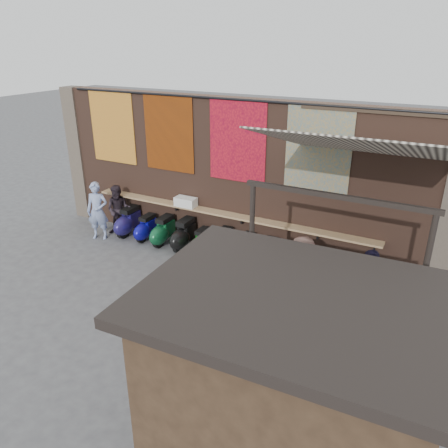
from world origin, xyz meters
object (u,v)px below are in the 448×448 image
at_px(scooter_stool_0, 129,222).
at_px(shopper_navy, 368,296).
at_px(scooter_stool_2, 164,231).
at_px(shopper_tan, 301,278).
at_px(scooter_stool_6, 245,250).
at_px(scooter_stool_9, 318,267).
at_px(shopper_grey, 318,287).
at_px(scooter_stool_7, 267,256).
at_px(market_stall, 287,415).
at_px(scooter_stool_3, 184,235).
at_px(diner_right, 119,210).
at_px(scooter_stool_4, 202,242).
at_px(shelf_box, 186,202).
at_px(diner_left, 98,211).
at_px(scooter_stool_1, 146,228).
at_px(scooter_stool_5, 222,244).
at_px(scooter_stool_8, 295,260).

relative_size(scooter_stool_0, shopper_navy, 0.46).
xyz_separation_m(scooter_stool_2, shopper_tan, (4.43, -1.54, 0.50)).
relative_size(scooter_stool_6, shopper_navy, 0.43).
relative_size(scooter_stool_9, shopper_grey, 0.47).
bearing_deg(shopper_grey, scooter_stool_7, -5.13).
distance_m(scooter_stool_0, market_stall, 8.78).
xyz_separation_m(scooter_stool_2, scooter_stool_7, (3.10, -0.03, -0.01)).
height_order(scooter_stool_3, shopper_grey, shopper_grey).
relative_size(scooter_stool_7, shopper_tan, 0.45).
relative_size(shopper_navy, shopper_grey, 1.14).
xyz_separation_m(scooter_stool_7, diner_right, (-4.65, 0.03, 0.35)).
distance_m(scooter_stool_4, diner_right, 2.79).
bearing_deg(scooter_stool_7, shelf_box, 172.66).
height_order(scooter_stool_9, diner_left, diner_left).
height_order(scooter_stool_0, diner_left, diner_left).
relative_size(scooter_stool_6, scooter_stool_9, 1.03).
height_order(scooter_stool_1, diner_left, diner_left).
relative_size(scooter_stool_0, scooter_stool_9, 1.12).
distance_m(scooter_stool_5, diner_left, 3.75).
height_order(scooter_stool_3, scooter_stool_6, scooter_stool_3).
bearing_deg(scooter_stool_8, market_stall, -72.34).
height_order(scooter_stool_1, scooter_stool_9, scooter_stool_9).
xyz_separation_m(scooter_stool_5, diner_left, (-3.68, -0.53, 0.44)).
xyz_separation_m(scooter_stool_6, scooter_stool_8, (1.30, 0.01, 0.03)).
xyz_separation_m(scooter_stool_2, scooter_stool_6, (2.48, 0.02, -0.02)).
xyz_separation_m(scooter_stool_9, shopper_navy, (1.40, -1.71, 0.57)).
height_order(scooter_stool_6, scooter_stool_7, scooter_stool_7).
distance_m(scooter_stool_3, scooter_stool_5, 1.17).
height_order(shelf_box, scooter_stool_4, shelf_box).
distance_m(shelf_box, scooter_stool_0, 2.01).
bearing_deg(scooter_stool_0, market_stall, -38.98).
bearing_deg(shelf_box, scooter_stool_6, -8.35).
relative_size(shopper_navy, shopper_tan, 1.05).
xyz_separation_m(shelf_box, diner_left, (-2.42, -0.82, -0.42)).
distance_m(scooter_stool_8, market_stall, 5.83).
distance_m(scooter_stool_1, diner_right, 1.01).
relative_size(diner_right, shopper_grey, 0.90).
distance_m(scooter_stool_0, scooter_stool_3, 1.91).
xyz_separation_m(diner_right, shopper_navy, (7.29, -1.68, 0.20)).
xyz_separation_m(scooter_stool_4, scooter_stool_5, (0.61, 0.02, 0.05)).
relative_size(scooter_stool_0, shopper_tan, 0.49).
bearing_deg(scooter_stool_7, diner_left, -174.30).
relative_size(scooter_stool_3, scooter_stool_9, 1.13).
height_order(scooter_stool_8, diner_right, diner_right).
height_order(scooter_stool_5, market_stall, market_stall).
bearing_deg(scooter_stool_0, scooter_stool_3, -0.78).
bearing_deg(scooter_stool_2, scooter_stool_9, 0.47).
bearing_deg(scooter_stool_6, diner_left, -172.89).
height_order(scooter_stool_0, shopper_grey, shopper_grey).
xyz_separation_m(scooter_stool_2, market_stall, (5.52, -5.44, 1.06)).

